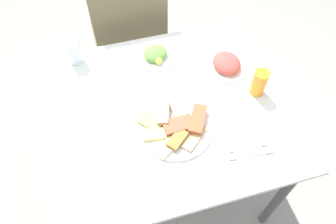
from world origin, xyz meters
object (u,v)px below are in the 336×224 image
object	(u,v)px
salad_plate_rice	(155,55)
paper_napkin	(249,151)
pide_platter	(175,126)
fork	(251,155)
dining_chair	(130,36)
spoon	(247,147)
drinking_glass	(74,52)
salad_plate_greens	(226,64)
dining_table	(164,119)
soda_can	(259,83)

from	to	relation	value
salad_plate_rice	paper_napkin	size ratio (longest dim) A/B	1.72
pide_platter	fork	size ratio (longest dim) A/B	1.69
pide_platter	fork	world-z (taller)	pide_platter
dining_chair	salad_plate_rice	size ratio (longest dim) A/B	4.74
fork	spoon	bearing A→B (deg)	95.16
dining_chair	fork	bearing A→B (deg)	-74.34
paper_napkin	drinking_glass	bearing A→B (deg)	131.02
drinking_glass	paper_napkin	distance (m)	0.90
salad_plate_greens	paper_napkin	size ratio (longest dim) A/B	1.79
dining_table	dining_chair	xyz separation A→B (m)	(-0.02, 0.70, -0.11)
dining_table	dining_chair	bearing A→B (deg)	91.51
dining_chair	salad_plate_rice	world-z (taller)	dining_chair
salad_plate_greens	drinking_glass	xyz separation A→B (m)	(-0.67, 0.24, 0.03)
dining_table	drinking_glass	world-z (taller)	drinking_glass
dining_chair	salad_plate_rice	xyz separation A→B (m)	(0.06, -0.40, 0.20)
dining_chair	soda_can	bearing A→B (deg)	-58.78
drinking_glass	paper_napkin	xyz separation A→B (m)	(0.59, -0.68, -0.05)
dining_table	soda_can	xyz separation A→B (m)	(0.42, -0.02, 0.14)
dining_chair	fork	xyz separation A→B (m)	(0.28, -1.01, 0.19)
pide_platter	soda_can	size ratio (longest dim) A/B	2.55
dining_chair	dining_table	bearing A→B (deg)	-88.49
pide_platter	spoon	size ratio (longest dim) A/B	1.92
pide_platter	paper_napkin	world-z (taller)	pide_platter
drinking_glass	fork	distance (m)	0.91
salad_plate_greens	paper_napkin	distance (m)	0.45
dining_table	soda_can	bearing A→B (deg)	-3.12
spoon	drinking_glass	bearing A→B (deg)	135.47
paper_napkin	spoon	distance (m)	0.02
soda_can	spoon	world-z (taller)	soda_can
salad_plate_rice	fork	size ratio (longest dim) A/B	1.07
dining_chair	pide_platter	size ratio (longest dim) A/B	3.01
spoon	soda_can	bearing A→B (deg)	61.53
dining_table	paper_napkin	xyz separation A→B (m)	(0.27, -0.29, 0.08)
dining_table	salad_plate_greens	world-z (taller)	salad_plate_greens
paper_napkin	spoon	size ratio (longest dim) A/B	0.71
soda_can	spoon	size ratio (longest dim) A/B	0.75
salad_plate_greens	paper_napkin	xyz separation A→B (m)	(-0.08, -0.44, -0.02)
fork	soda_can	bearing A→B (deg)	66.37
dining_table	spoon	xyz separation A→B (m)	(0.27, -0.27, 0.08)
spoon	fork	bearing A→B (deg)	-86.31
dining_table	salad_plate_greens	xyz separation A→B (m)	(0.35, 0.15, 0.10)
spoon	salad_plate_rice	bearing A→B (deg)	114.62
pide_platter	salad_plate_rice	xyz separation A→B (m)	(0.03, 0.41, 0.00)
salad_plate_rice	drinking_glass	size ratio (longest dim) A/B	1.75
salad_plate_greens	soda_can	xyz separation A→B (m)	(0.07, -0.17, 0.04)
paper_napkin	pide_platter	bearing A→B (deg)	143.59
pide_platter	soda_can	world-z (taller)	soda_can
pide_platter	drinking_glass	xyz separation A→B (m)	(-0.34, 0.50, 0.04)
dining_table	spoon	world-z (taller)	spoon
soda_can	spoon	bearing A→B (deg)	-122.15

